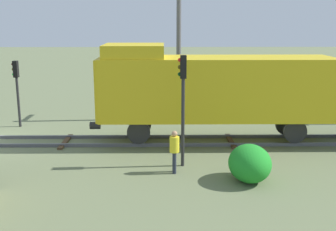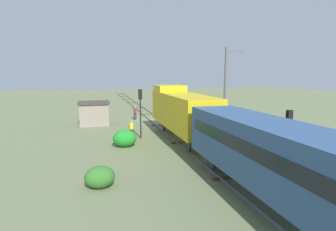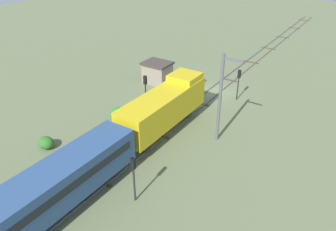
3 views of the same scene
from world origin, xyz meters
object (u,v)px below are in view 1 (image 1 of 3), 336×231
object	(u,v)px
traffic_signal_mid	(183,91)
catenary_mast	(179,44)
traffic_signal_near	(17,81)
worker_by_signal	(174,148)
locomotive	(211,86)

from	to	relation	value
traffic_signal_mid	catenary_mast	size ratio (longest dim) A/B	0.53
traffic_signal_near	catenary_mast	bearing A→B (deg)	101.69
worker_by_signal	traffic_signal_mid	bearing A→B (deg)	-159.10
traffic_signal_near	catenary_mast	distance (m)	9.37
locomotive	traffic_signal_near	bearing A→B (deg)	-107.15
traffic_signal_mid	catenary_mast	distance (m)	8.57
locomotive	traffic_signal_mid	xyz separation A→B (m)	(3.40, -1.52, 0.36)
locomotive	traffic_signal_near	size ratio (longest dim) A/B	3.14
locomotive	traffic_signal_mid	size ratio (longest dim) A/B	2.56
traffic_signal_mid	catenary_mast	bearing A→B (deg)	179.06
traffic_signal_near	worker_by_signal	world-z (taller)	traffic_signal_near
worker_by_signal	catenary_mast	world-z (taller)	catenary_mast
locomotive	traffic_signal_near	distance (m)	10.85
locomotive	catenary_mast	xyz separation A→B (m)	(-5.06, -1.38, 1.71)
traffic_signal_near	locomotive	bearing A→B (deg)	72.85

